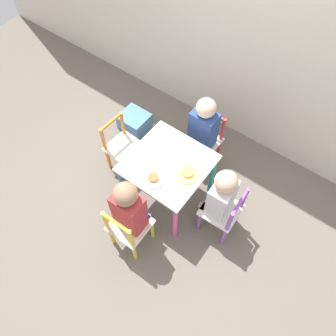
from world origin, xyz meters
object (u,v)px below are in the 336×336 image
chair_red (204,140)px  plate_front (153,178)px  child_back (202,130)px  storage_bin (135,121)px  chair_yellow (128,228)px  chair_orange (123,147)px  chair_purple (224,212)px  child_front (131,209)px  child_right (219,196)px  plate_right (188,174)px  kids_table (168,168)px

chair_red → plate_front: plate_front is taller
child_back → storage_bin: (-0.70, -0.02, -0.36)m
storage_bin → chair_yellow: bearing=-51.7°
chair_orange → chair_purple: bearing=-87.1°
chair_red → child_front: child_front is taller
storage_bin → plate_front: bearing=-39.8°
chair_purple → child_right: bearing=-90.0°
chair_red → chair_orange: 0.67m
chair_purple → plate_right: 0.40m
child_front → storage_bin: (-0.70, 0.82, -0.37)m
child_back → plate_front: (-0.01, -0.59, 0.06)m
chair_yellow → child_back: 0.92m
child_front → child_right: size_ratio=1.06×
child_right → chair_purple: bearing=90.0°
storage_bin → chair_red: bearing=6.4°
kids_table → chair_purple: size_ratio=1.09×
chair_red → chair_orange: size_ratio=1.00×
chair_yellow → storage_bin: (-0.70, 0.88, -0.17)m
chair_red → child_back: child_back is taller
chair_yellow → child_back: bearing=-91.4°
chair_orange → plate_front: plate_front is taller
plate_front → plate_right: 0.24m
chair_orange → storage_bin: size_ratio=2.02×
chair_red → plate_right: plate_right is taller
chair_yellow → storage_bin: chair_yellow is taller
chair_red → child_front: size_ratio=0.67×
chair_purple → child_back: size_ratio=0.68×
chair_yellow → plate_front: bearing=-89.2°
chair_yellow → plate_front: (-0.01, 0.31, 0.25)m
chair_orange → child_front: size_ratio=0.67×
child_back → chair_yellow: bearing=-88.3°
child_back → chair_purple: bearing=-38.8°
chair_red → child_right: 0.64m
chair_yellow → storage_bin: bearing=-53.2°
chair_yellow → plate_right: plate_right is taller
kids_table → plate_front: plate_front is taller
chair_orange → storage_bin: chair_orange is taller
chair_red → child_right: child_right is taller
plate_right → storage_bin: 1.03m
plate_front → storage_bin: (-0.69, 0.57, -0.42)m
chair_orange → plate_right: (0.65, -0.03, 0.25)m
plate_front → plate_right: size_ratio=1.02×
child_front → plate_front: bearing=-89.1°
chair_red → child_back: 0.20m
chair_yellow → child_right: 0.67m
chair_orange → child_back: (0.49, 0.39, 0.19)m
chair_orange → plate_front: (0.48, -0.19, 0.25)m
kids_table → chair_yellow: size_ratio=1.09×
chair_red → child_right: bearing=-47.1°
storage_bin → chair_purple: bearing=-18.1°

